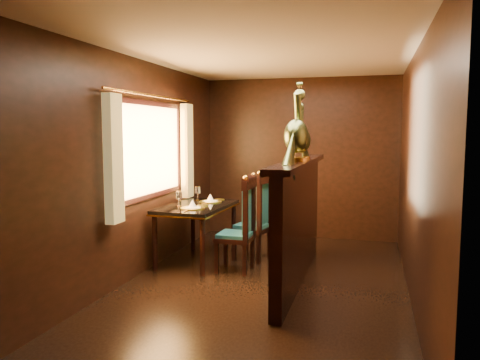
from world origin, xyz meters
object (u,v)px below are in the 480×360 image
at_px(chair_right, 260,213).
at_px(peacock_left, 296,121).
at_px(chair_left, 244,221).
at_px(peacock_right, 302,129).
at_px(dining_table, 197,210).

bearing_deg(chair_right, peacock_left, -45.68).
xyz_separation_m(chair_left, peacock_right, (0.68, -0.03, 1.09)).
xyz_separation_m(dining_table, chair_right, (0.77, 0.26, -0.04)).
height_order(dining_table, peacock_right, peacock_right).
xyz_separation_m(chair_right, peacock_right, (0.61, -0.56, 1.08)).
relative_size(chair_left, peacock_left, 1.40).
bearing_deg(chair_left, chair_right, 83.11).
distance_m(dining_table, chair_right, 0.81).
xyz_separation_m(dining_table, chair_left, (0.70, -0.27, -0.05)).
xyz_separation_m(dining_table, peacock_right, (1.38, -0.30, 1.04)).
bearing_deg(peacock_left, dining_table, 153.80).
height_order(dining_table, chair_right, chair_right).
relative_size(peacock_left, peacock_right, 1.23).
distance_m(chair_left, peacock_left, 1.41).
relative_size(dining_table, chair_right, 1.07).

